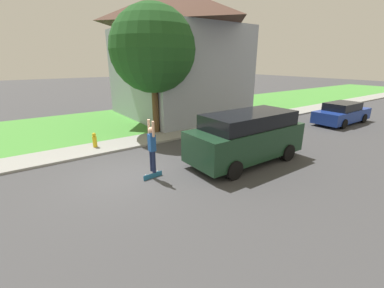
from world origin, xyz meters
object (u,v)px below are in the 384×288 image
(skateboard, at_px, (153,176))
(fire_hydrant, at_px, (95,140))
(suv_parked, at_px, (247,136))
(skateboarder, at_px, (152,146))
(car_down_street, at_px, (342,113))
(lawn_tree_near, at_px, (153,50))

(skateboard, relative_size, fire_hydrant, 1.11)
(suv_parked, height_order, skateboarder, skateboarder)
(suv_parked, distance_m, car_down_street, 10.40)
(lawn_tree_near, height_order, skateboard, lawn_tree_near)
(suv_parked, distance_m, fire_hydrant, 7.06)
(skateboarder, relative_size, fire_hydrant, 2.64)
(lawn_tree_near, xyz_separation_m, fire_hydrant, (0.79, -3.70, -4.14))
(lawn_tree_near, relative_size, car_down_street, 1.47)
(skateboarder, distance_m, skateboard, 1.16)
(fire_hydrant, bearing_deg, lawn_tree_near, 101.99)
(car_down_street, bearing_deg, skateboard, -88.83)
(suv_parked, bearing_deg, fire_hydrant, -138.52)
(suv_parked, bearing_deg, lawn_tree_near, -171.00)
(skateboarder, bearing_deg, fire_hydrant, -170.65)
(suv_parked, height_order, skateboard, suv_parked)
(skateboarder, height_order, skateboard, skateboarder)
(suv_parked, height_order, fire_hydrant, suv_parked)
(skateboarder, bearing_deg, suv_parked, 79.60)
(lawn_tree_near, height_order, fire_hydrant, lawn_tree_near)
(car_down_street, height_order, fire_hydrant, car_down_street)
(lawn_tree_near, relative_size, suv_parked, 1.35)
(suv_parked, xyz_separation_m, skateboard, (-0.80, -3.89, -1.02))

